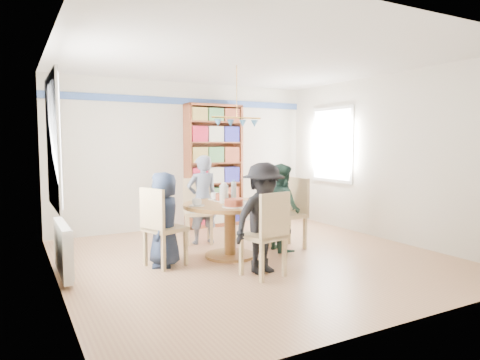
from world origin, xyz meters
TOP-DOWN VIEW (x-y plane):
  - ground at (0.00, 0.00)m, footprint 5.00×5.00m
  - room_shell at (-0.26, 0.87)m, footprint 5.00×5.00m
  - radiator at (-2.42, 0.30)m, footprint 0.12×1.00m
  - dining_table at (-0.26, 0.20)m, footprint 1.30×1.30m
  - chair_left at (-1.28, 0.19)m, footprint 0.58×0.58m
  - chair_right at (0.81, 0.24)m, footprint 0.50×0.50m
  - chair_far at (-0.30, 1.27)m, footprint 0.56×0.56m
  - chair_near at (-0.30, -0.83)m, footprint 0.53×0.53m
  - person_left at (-1.21, 0.22)m, footprint 0.58×0.70m
  - person_right at (0.59, 0.18)m, footprint 0.58×0.70m
  - person_far at (-0.28, 1.12)m, footprint 0.51×0.34m
  - person_near at (-0.24, -0.65)m, footprint 0.95×0.66m
  - bookshelf at (0.49, 2.34)m, footprint 1.10×0.33m
  - tableware at (-0.29, 0.23)m, footprint 1.19×1.19m

SIDE VIEW (x-z plane):
  - ground at x=0.00m, z-range 0.00..0.00m
  - radiator at x=-2.42m, z-range 0.05..0.65m
  - dining_table at x=-0.26m, z-range 0.18..0.93m
  - chair_far at x=-0.30m, z-range 0.05..1.07m
  - chair_near at x=-0.30m, z-range 0.05..1.07m
  - chair_left at x=-1.28m, z-range 0.05..1.07m
  - chair_right at x=0.81m, z-range 0.05..1.11m
  - person_left at x=-1.21m, z-range 0.00..1.22m
  - person_right at x=0.59m, z-range 0.00..1.29m
  - person_near at x=-0.24m, z-range 0.00..1.35m
  - person_far at x=-0.28m, z-range 0.00..1.39m
  - tableware at x=-0.29m, z-range 0.66..0.98m
  - bookshelf at x=0.49m, z-range -0.02..2.29m
  - room_shell at x=-0.26m, z-range -0.85..4.15m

